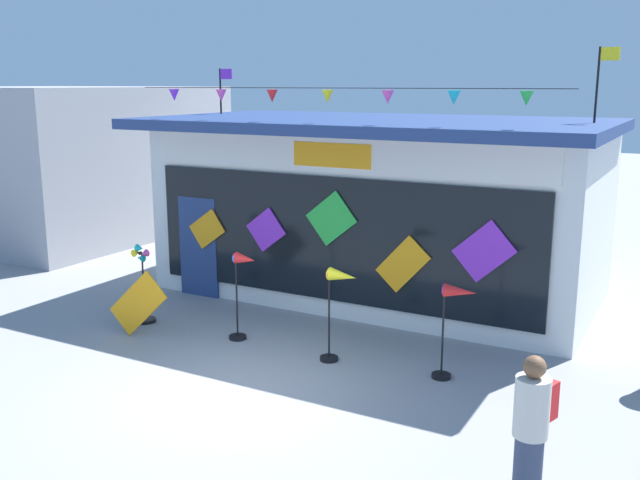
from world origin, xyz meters
TOP-DOWN VIEW (x-y plane):
  - ground_plane at (0.00, 0.00)m, footprint 80.00×80.00m
  - kite_shop_building at (-0.31, 5.52)m, footprint 8.78×4.97m
  - wind_spinner_far_left at (-3.16, 1.65)m, footprint 0.37×0.37m
  - wind_spinner_left at (-1.07, 1.75)m, footprint 0.54×0.29m
  - wind_spinner_center_left at (0.76, 1.65)m, footprint 0.61×0.28m
  - wind_spinner_center_right at (2.50, 1.85)m, footprint 0.61×0.28m
  - person_near_camera at (4.21, -0.97)m, footprint 0.38×0.48m
  - display_kite_on_ground at (-2.74, 1.07)m, footprint 1.15×0.18m
  - neighbour_building at (-11.31, 6.86)m, footprint 7.63×7.18m

SIDE VIEW (x-z plane):
  - ground_plane at x=0.00m, z-range 0.00..0.00m
  - display_kite_on_ground at x=-2.74m, z-range 0.00..1.15m
  - wind_spinner_far_left at x=-3.16m, z-range -0.02..1.41m
  - person_near_camera at x=4.21m, z-range 0.05..1.73m
  - wind_spinner_left at x=-1.07m, z-range 0.28..1.78m
  - wind_spinner_center_right at x=2.50m, z-range 0.33..1.76m
  - wind_spinner_center_left at x=0.76m, z-range 0.35..1.83m
  - kite_shop_building at x=-0.31m, z-range -0.61..4.19m
  - neighbour_building at x=-11.31m, z-range 0.00..4.10m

